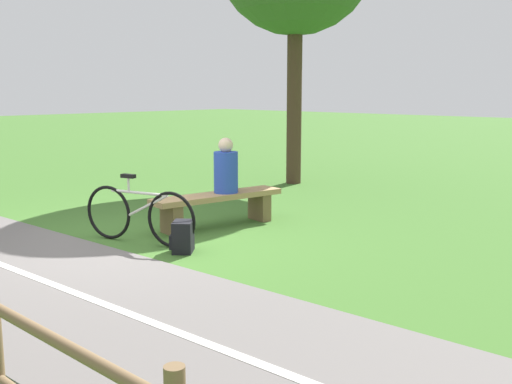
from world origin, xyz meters
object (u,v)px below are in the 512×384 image
at_px(bicycle, 139,215).
at_px(backpack, 183,237).
at_px(bench, 218,203).
at_px(person_seated, 226,169).

xyz_separation_m(bicycle, backpack, (-0.11, 0.76, -0.19)).
xyz_separation_m(bench, backpack, (1.27, 0.73, -0.16)).
bearing_deg(bench, person_seated, 180.00).
relative_size(person_seated, backpack, 2.06).
distance_m(bench, bicycle, 1.38).
distance_m(person_seated, backpack, 1.72).
height_order(bench, bicycle, bicycle).
xyz_separation_m(bench, bicycle, (1.38, -0.03, 0.03)).
height_order(person_seated, backpack, person_seated).
relative_size(bench, person_seated, 2.60).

